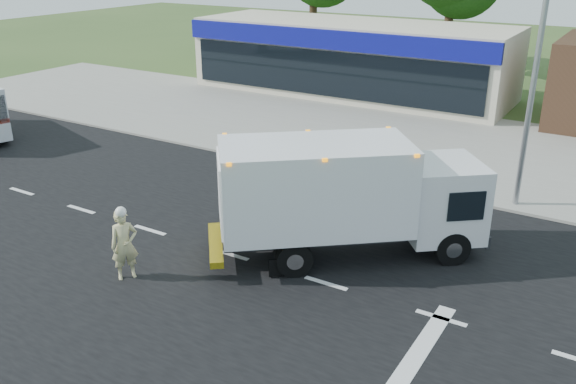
% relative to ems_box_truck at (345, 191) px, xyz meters
% --- Properties ---
extents(ground, '(120.00, 120.00, 0.00)m').
position_rel_ems_box_truck_xyz_m(ground, '(0.36, -1.66, -1.88)').
color(ground, '#385123').
rests_on(ground, ground).
extents(road_asphalt, '(60.00, 14.00, 0.02)m').
position_rel_ems_box_truck_xyz_m(road_asphalt, '(0.36, -1.66, -1.88)').
color(road_asphalt, black).
rests_on(road_asphalt, ground).
extents(sidewalk, '(60.00, 2.40, 0.12)m').
position_rel_ems_box_truck_xyz_m(sidewalk, '(0.36, 6.54, -1.82)').
color(sidewalk, gray).
rests_on(sidewalk, ground).
extents(parking_apron, '(60.00, 9.00, 0.02)m').
position_rel_ems_box_truck_xyz_m(parking_apron, '(0.36, 12.34, -1.87)').
color(parking_apron, gray).
rests_on(parking_apron, ground).
extents(lane_markings, '(55.20, 7.00, 0.01)m').
position_rel_ems_box_truck_xyz_m(lane_markings, '(1.71, -3.01, -1.87)').
color(lane_markings, silver).
rests_on(lane_markings, road_asphalt).
extents(ems_box_truck, '(7.15, 6.41, 3.27)m').
position_rel_ems_box_truck_xyz_m(ems_box_truck, '(0.00, 0.00, 0.00)').
color(ems_box_truck, black).
rests_on(ems_box_truck, ground).
extents(emergency_worker, '(0.75, 0.82, 1.99)m').
position_rel_ems_box_truck_xyz_m(emergency_worker, '(-4.18, -4.03, -0.91)').
color(emergency_worker, tan).
rests_on(emergency_worker, ground).
extents(retail_strip_mall, '(18.00, 6.20, 4.00)m').
position_rel_ems_box_truck_xyz_m(retail_strip_mall, '(-8.64, 18.27, 0.13)').
color(retail_strip_mall, beige).
rests_on(retail_strip_mall, ground).
extents(traffic_signal_pole, '(3.51, 0.25, 8.00)m').
position_rel_ems_box_truck_xyz_m(traffic_signal_pole, '(2.71, 5.94, 3.04)').
color(traffic_signal_pole, gray).
rests_on(traffic_signal_pole, ground).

